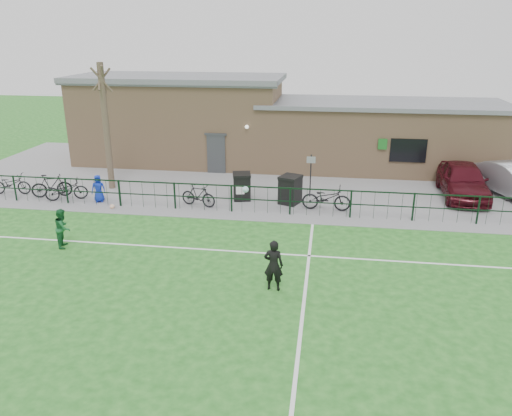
# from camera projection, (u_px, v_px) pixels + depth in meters

# --- Properties ---
(ground) EXTENTS (90.00, 90.00, 0.00)m
(ground) POSITION_uv_depth(u_px,v_px,m) (229.00, 312.00, 13.73)
(ground) COLOR #1D5F1C
(ground) RESTS_ON ground
(paving_strip) EXTENTS (34.00, 13.00, 0.02)m
(paving_strip) POSITION_uv_depth(u_px,v_px,m) (280.00, 178.00, 26.32)
(paving_strip) COLOR slate
(paving_strip) RESTS_ON ground
(pitch_line_touch) EXTENTS (28.00, 0.10, 0.01)m
(pitch_line_touch) POSITION_uv_depth(u_px,v_px,m) (266.00, 215.00, 21.00)
(pitch_line_touch) COLOR white
(pitch_line_touch) RESTS_ON ground
(pitch_line_mid) EXTENTS (28.00, 0.10, 0.01)m
(pitch_line_mid) POSITION_uv_depth(u_px,v_px,m) (252.00, 252.00, 17.46)
(pitch_line_mid) COLOR white
(pitch_line_mid) RESTS_ON ground
(pitch_line_perp) EXTENTS (0.10, 16.00, 0.01)m
(pitch_line_perp) POSITION_uv_depth(u_px,v_px,m) (302.00, 318.00, 13.45)
(pitch_line_perp) COLOR white
(pitch_line_perp) RESTS_ON ground
(perimeter_fence) EXTENTS (28.00, 0.10, 1.20)m
(perimeter_fence) POSITION_uv_depth(u_px,v_px,m) (266.00, 200.00, 20.99)
(perimeter_fence) COLOR black
(perimeter_fence) RESTS_ON ground
(bare_tree) EXTENTS (0.30, 0.30, 6.00)m
(bare_tree) POSITION_uv_depth(u_px,v_px,m) (106.00, 128.00, 23.62)
(bare_tree) COLOR #4B3C2E
(bare_tree) RESTS_ON ground
(wheelie_bin_left) EXTENTS (0.93, 1.00, 1.15)m
(wheelie_bin_left) POSITION_uv_depth(u_px,v_px,m) (242.00, 187.00, 22.77)
(wheelie_bin_left) COLOR black
(wheelie_bin_left) RESTS_ON paving_strip
(wheelie_bin_right) EXTENTS (1.06, 1.12, 1.19)m
(wheelie_bin_right) POSITION_uv_depth(u_px,v_px,m) (290.00, 191.00, 22.22)
(wheelie_bin_right) COLOR black
(wheelie_bin_right) RESTS_ON paving_strip
(sign_post) EXTENTS (0.08, 0.08, 2.00)m
(sign_post) POSITION_uv_depth(u_px,v_px,m) (311.00, 176.00, 23.01)
(sign_post) COLOR black
(sign_post) RESTS_ON paving_strip
(car_maroon) EXTENTS (2.08, 4.78, 1.61)m
(car_maroon) POSITION_uv_depth(u_px,v_px,m) (463.00, 180.00, 23.04)
(car_maroon) COLOR #420B14
(car_maroon) RESTS_ON paving_strip
(bicycle_a) EXTENTS (1.94, 0.87, 0.99)m
(bicycle_a) POSITION_uv_depth(u_px,v_px,m) (11.00, 184.00, 23.53)
(bicycle_a) COLOR black
(bicycle_a) RESTS_ON paving_strip
(bicycle_b) EXTENTS (1.87, 1.14, 1.09)m
(bicycle_b) POSITION_uv_depth(u_px,v_px,m) (52.00, 186.00, 23.10)
(bicycle_b) COLOR black
(bicycle_b) RESTS_ON paving_strip
(bicycle_c) EXTENTS (1.96, 1.33, 0.98)m
(bicycle_c) POSITION_uv_depth(u_px,v_px,m) (66.00, 190.00, 22.71)
(bicycle_c) COLOR black
(bicycle_c) RESTS_ON paving_strip
(bicycle_d) EXTENTS (1.73, 0.90, 1.00)m
(bicycle_d) POSITION_uv_depth(u_px,v_px,m) (198.00, 195.00, 21.88)
(bicycle_d) COLOR black
(bicycle_d) RESTS_ON paving_strip
(bicycle_e) EXTENTS (2.10, 0.80, 1.09)m
(bicycle_e) POSITION_uv_depth(u_px,v_px,m) (326.00, 198.00, 21.38)
(bicycle_e) COLOR black
(bicycle_e) RESTS_ON paving_strip
(spectator_child) EXTENTS (0.70, 0.57, 1.24)m
(spectator_child) POSITION_uv_depth(u_px,v_px,m) (98.00, 188.00, 22.42)
(spectator_child) COLOR #132DB3
(spectator_child) RESTS_ON paving_strip
(goalkeeper_kick) EXTENTS (1.76, 3.40, 2.23)m
(goalkeeper_kick) POSITION_uv_depth(u_px,v_px,m) (273.00, 263.00, 14.78)
(goalkeeper_kick) COLOR black
(goalkeeper_kick) RESTS_ON ground
(outfield_player) EXTENTS (0.70, 0.81, 1.42)m
(outfield_player) POSITION_uv_depth(u_px,v_px,m) (63.00, 228.00, 17.73)
(outfield_player) COLOR #1A5B2E
(outfield_player) RESTS_ON ground
(ball_ground) EXTENTS (0.21, 0.21, 0.21)m
(ball_ground) POSITION_uv_depth(u_px,v_px,m) (112.00, 206.00, 21.74)
(ball_ground) COLOR white
(ball_ground) RESTS_ON ground
(clubhouse) EXTENTS (24.25, 5.40, 4.96)m
(clubhouse) POSITION_uv_depth(u_px,v_px,m) (270.00, 126.00, 28.50)
(clubhouse) COLOR tan
(clubhouse) RESTS_ON ground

